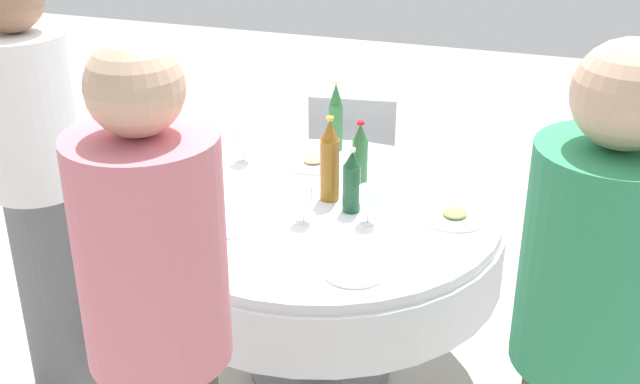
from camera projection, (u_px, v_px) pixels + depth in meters
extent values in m
plane|color=#B7B2A8|center=(320.00, 369.00, 3.31)|extent=(10.00, 10.00, 0.00)
cylinder|color=white|center=(320.00, 211.00, 3.00)|extent=(1.32, 1.32, 0.04)
cylinder|color=white|center=(320.00, 242.00, 3.06)|extent=(1.35, 1.35, 0.22)
cylinder|color=slate|center=(320.00, 320.00, 3.21)|extent=(0.14, 0.14, 0.48)
cylinder|color=slate|center=(320.00, 366.00, 3.31)|extent=(0.56, 0.56, 0.03)
cylinder|color=#2D6B38|center=(336.00, 127.00, 3.45)|extent=(0.06, 0.06, 0.20)
cone|color=#2D6B38|center=(336.00, 94.00, 3.39)|extent=(0.05, 0.05, 0.09)
cylinder|color=silver|center=(336.00, 82.00, 3.37)|extent=(0.03, 0.03, 0.01)
cylinder|color=#2D6B38|center=(360.00, 164.00, 3.09)|extent=(0.06, 0.06, 0.20)
cone|color=#2D6B38|center=(360.00, 132.00, 3.03)|extent=(0.06, 0.06, 0.06)
cylinder|color=red|center=(361.00, 123.00, 3.02)|extent=(0.03, 0.03, 0.01)
cylinder|color=#8C5619|center=(330.00, 170.00, 3.00)|extent=(0.07, 0.07, 0.24)
cone|color=#8C5619|center=(330.00, 130.00, 2.93)|extent=(0.06, 0.06, 0.08)
cylinder|color=gold|center=(330.00, 118.00, 2.91)|extent=(0.03, 0.03, 0.01)
cylinder|color=#194728|center=(351.00, 189.00, 2.92)|extent=(0.07, 0.07, 0.18)
cone|color=#194728|center=(352.00, 159.00, 2.87)|extent=(0.06, 0.06, 0.06)
cylinder|color=silver|center=(352.00, 150.00, 2.86)|extent=(0.02, 0.02, 0.01)
cylinder|color=#2D6B38|center=(210.00, 164.00, 3.12)|extent=(0.06, 0.06, 0.18)
cone|color=#2D6B38|center=(208.00, 131.00, 3.07)|extent=(0.05, 0.05, 0.09)
cylinder|color=silver|center=(207.00, 119.00, 3.04)|extent=(0.03, 0.03, 0.01)
cylinder|color=white|center=(304.00, 222.00, 2.88)|extent=(0.06, 0.06, 0.00)
cylinder|color=white|center=(304.00, 212.00, 2.86)|extent=(0.01, 0.01, 0.07)
cylinder|color=white|center=(303.00, 195.00, 2.83)|extent=(0.07, 0.07, 0.06)
cylinder|color=white|center=(244.00, 161.00, 3.37)|extent=(0.06, 0.06, 0.00)
cylinder|color=white|center=(244.00, 152.00, 3.35)|extent=(0.01, 0.01, 0.07)
cylinder|color=white|center=(243.00, 135.00, 3.32)|extent=(0.07, 0.07, 0.07)
cylinder|color=gold|center=(243.00, 140.00, 3.33)|extent=(0.06, 0.06, 0.03)
cylinder|color=white|center=(368.00, 222.00, 2.87)|extent=(0.06, 0.06, 0.00)
cylinder|color=white|center=(368.00, 212.00, 2.86)|extent=(0.01, 0.01, 0.08)
cylinder|color=white|center=(369.00, 195.00, 2.83)|extent=(0.07, 0.07, 0.06)
cylinder|color=gold|center=(368.00, 199.00, 2.83)|extent=(0.06, 0.06, 0.02)
cylinder|color=white|center=(314.00, 163.00, 3.33)|extent=(0.21, 0.21, 0.02)
ellipsoid|color=tan|center=(314.00, 159.00, 3.32)|extent=(0.09, 0.08, 0.02)
cylinder|color=white|center=(225.00, 224.00, 2.85)|extent=(0.21, 0.21, 0.02)
cylinder|color=white|center=(354.00, 271.00, 2.56)|extent=(0.20, 0.20, 0.02)
cylinder|color=white|center=(455.00, 217.00, 2.90)|extent=(0.21, 0.21, 0.02)
ellipsoid|color=#8C9E59|center=(455.00, 213.00, 2.89)|extent=(0.10, 0.09, 0.02)
cube|color=silver|center=(290.00, 194.00, 3.08)|extent=(0.02, 0.18, 0.00)
cube|color=silver|center=(429.00, 176.00, 3.23)|extent=(0.03, 0.18, 0.00)
cylinder|color=#D8727F|center=(151.00, 251.00, 1.83)|extent=(0.34, 0.34, 0.56)
sphere|color=#D8AD8C|center=(135.00, 87.00, 1.67)|extent=(0.21, 0.21, 0.21)
cylinder|color=#2D8C59|center=(600.00, 260.00, 1.77)|extent=(0.34, 0.34, 0.53)
sphere|color=#D8AD8C|center=(628.00, 95.00, 1.61)|extent=(0.23, 0.23, 0.23)
cylinder|color=slate|center=(56.00, 290.00, 3.06)|extent=(0.26, 0.26, 0.85)
cylinder|color=white|center=(27.00, 114.00, 2.76)|extent=(0.34, 0.34, 0.55)
cube|color=#99999E|center=(356.00, 167.00, 4.04)|extent=(0.45, 0.45, 0.04)
cube|color=#99999E|center=(352.00, 141.00, 3.79)|extent=(0.10, 0.40, 0.42)
cylinder|color=gray|center=(392.00, 198.00, 4.26)|extent=(0.03, 0.03, 0.43)
cylinder|color=gray|center=(328.00, 193.00, 4.32)|extent=(0.03, 0.03, 0.43)
cylinder|color=gray|center=(385.00, 228.00, 3.96)|extent=(0.03, 0.03, 0.43)
cylinder|color=gray|center=(316.00, 222.00, 4.02)|extent=(0.03, 0.03, 0.43)
cube|color=#2D2D33|center=(613.00, 219.00, 3.08)|extent=(0.39, 0.18, 0.42)
cylinder|color=gray|center=(614.00, 343.00, 3.11)|extent=(0.03, 0.03, 0.43)
cylinder|color=gray|center=(584.00, 295.00, 3.42)|extent=(0.03, 0.03, 0.43)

